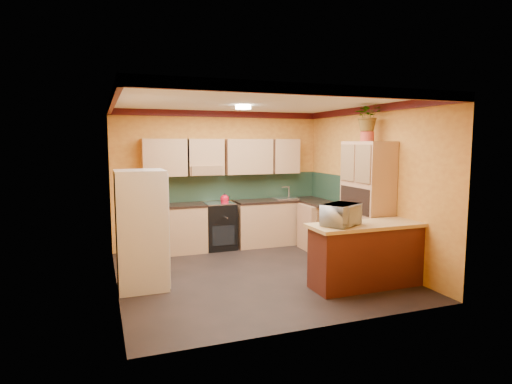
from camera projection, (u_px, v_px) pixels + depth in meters
room_shell at (251, 142)px, 6.83m from camera, size 4.24×4.24×2.72m
base_cabinets_back at (249, 224)px, 8.61m from camera, size 3.65×0.60×0.88m
countertop_back at (249, 202)px, 8.55m from camera, size 3.65×0.62×0.04m
stove at (219, 226)px, 8.39m from camera, size 0.58×0.58×0.91m
kettle at (225, 198)px, 8.31m from camera, size 0.18×0.18×0.18m
sink at (285, 198)px, 8.82m from camera, size 0.48×0.40×0.03m
base_cabinets_right at (322, 226)px, 8.40m from camera, size 0.60×0.80×0.88m
countertop_right at (323, 203)px, 8.34m from camera, size 0.62×0.80×0.04m
fridge at (141, 230)px, 6.06m from camera, size 0.68×0.66×1.70m
pantry at (367, 205)px, 7.05m from camera, size 0.48×0.90×2.10m
fern_pot at (367, 136)px, 6.96m from camera, size 0.22×0.22×0.16m
fern at (368, 116)px, 6.92m from camera, size 0.53×0.48×0.51m
breakfast_bar at (371, 256)px, 6.21m from camera, size 1.80×0.55×0.88m
bar_top at (372, 225)px, 6.15m from camera, size 1.90×0.65×0.05m
microwave at (341, 215)px, 5.95m from camera, size 0.66×0.60×0.30m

